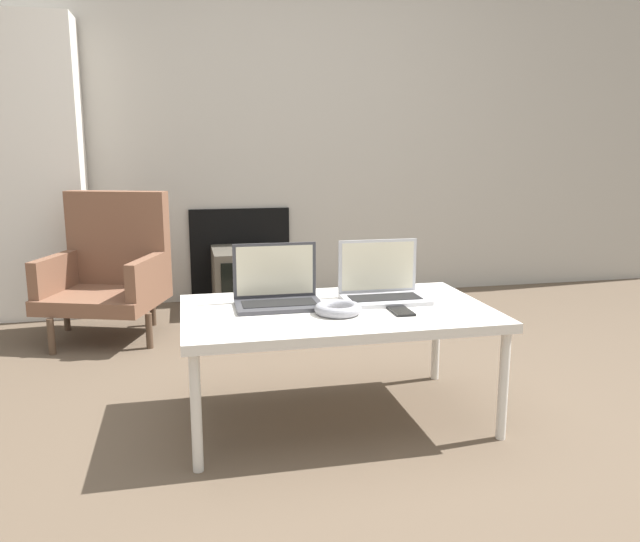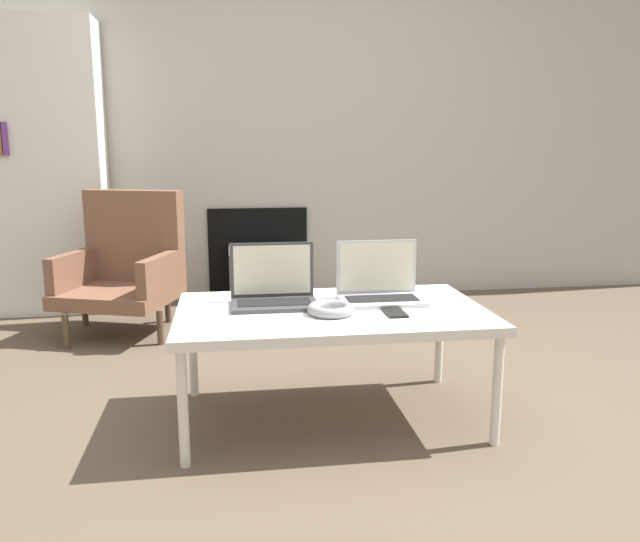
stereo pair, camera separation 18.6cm
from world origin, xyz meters
name	(u,v)px [view 1 (the left image)]	position (x,y,z in m)	size (l,w,h in m)	color
ground_plane	(344,431)	(0.00, 0.00, 0.00)	(14.00, 14.00, 0.00)	brown
wall_back	(263,113)	(0.00, 2.23, 1.29)	(7.00, 0.08, 2.60)	#ADA89E
table	(337,316)	(0.00, 0.13, 0.42)	(1.18, 0.70, 0.45)	silver
laptop_left	(277,291)	(-0.22, 0.23, 0.50)	(0.34, 0.22, 0.24)	#38383D
laptop_right	(382,286)	(0.22, 0.23, 0.50)	(0.34, 0.22, 0.24)	#B2B2B7
headphones	(338,309)	(-0.02, 0.05, 0.47)	(0.18, 0.18, 0.04)	gray
phone	(401,311)	(0.22, 0.02, 0.45)	(0.07, 0.13, 0.01)	black
tv	(245,279)	(-0.18, 1.93, 0.20)	(0.41, 0.50, 0.40)	#4C473D
armchair	(110,267)	(-0.98, 1.51, 0.39)	(0.74, 0.71, 0.81)	brown
bookshelf	(10,171)	(-1.58, 2.03, 0.92)	(0.84, 0.32, 1.84)	silver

